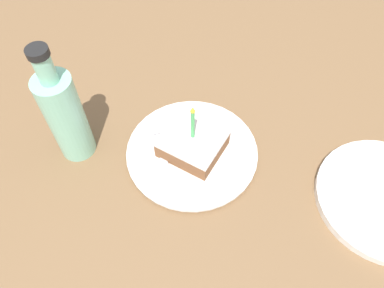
% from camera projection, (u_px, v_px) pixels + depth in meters
% --- Properties ---
extents(ground_plane, '(2.40, 2.40, 0.04)m').
position_uv_depth(ground_plane, '(198.00, 157.00, 0.75)').
color(ground_plane, brown).
rests_on(ground_plane, ground).
extents(plate, '(0.25, 0.25, 0.01)m').
position_uv_depth(plate, '(192.00, 152.00, 0.72)').
color(plate, white).
rests_on(plate, ground_plane).
extents(cake_slice, '(0.10, 0.11, 0.12)m').
position_uv_depth(cake_slice, '(193.00, 143.00, 0.70)').
color(cake_slice, brown).
rests_on(cake_slice, plate).
extents(fork, '(0.13, 0.13, 0.00)m').
position_uv_depth(fork, '(159.00, 146.00, 0.72)').
color(fork, silver).
rests_on(fork, plate).
extents(bottle, '(0.07, 0.07, 0.25)m').
position_uv_depth(bottle, '(65.00, 115.00, 0.65)').
color(bottle, '#8CD1B2').
rests_on(bottle, ground_plane).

